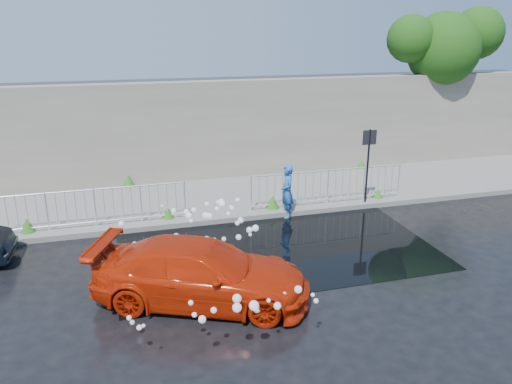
# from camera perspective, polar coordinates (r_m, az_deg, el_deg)

# --- Properties ---
(ground) EXTENTS (90.00, 90.00, 0.00)m
(ground) POSITION_cam_1_polar(r_m,az_deg,el_deg) (12.19, 1.28, -8.38)
(ground) COLOR black
(ground) RESTS_ON ground
(pavement) EXTENTS (30.00, 4.00, 0.15)m
(pavement) POSITION_cam_1_polar(r_m,az_deg,el_deg) (16.63, -3.71, -0.58)
(pavement) COLOR slate
(pavement) RESTS_ON ground
(curb) EXTENTS (30.00, 0.25, 0.16)m
(curb) POSITION_cam_1_polar(r_m,az_deg,el_deg) (14.80, -2.09, -3.01)
(curb) COLOR slate
(curb) RESTS_ON ground
(retaining_wall) EXTENTS (30.00, 0.60, 3.50)m
(retaining_wall) POSITION_cam_1_polar(r_m,az_deg,el_deg) (18.24, -5.29, 7.05)
(retaining_wall) COLOR slate
(retaining_wall) RESTS_ON pavement
(puddle) EXTENTS (8.00, 5.00, 0.01)m
(puddle) POSITION_cam_1_polar(r_m,az_deg,el_deg) (13.18, 2.11, -6.18)
(puddle) COLOR black
(puddle) RESTS_ON ground
(sign_post) EXTENTS (0.45, 0.06, 2.50)m
(sign_post) POSITION_cam_1_polar(r_m,az_deg,el_deg) (15.84, 12.73, 4.24)
(sign_post) COLOR black
(sign_post) RESTS_ON ground
(tree) EXTENTS (4.95, 2.88, 6.24)m
(tree) POSITION_cam_1_polar(r_m,az_deg,el_deg) (21.93, 20.86, 15.45)
(tree) COLOR #332114
(tree) RESTS_ON ground
(railing_left) EXTENTS (5.05, 0.05, 1.10)m
(railing_left) POSITION_cam_1_polar(r_m,az_deg,el_deg) (14.57, -17.93, -1.54)
(railing_left) COLOR silver
(railing_left) RESTS_ON pavement
(railing_right) EXTENTS (5.05, 0.05, 1.10)m
(railing_right) POSITION_cam_1_polar(r_m,az_deg,el_deg) (15.81, 8.21, 0.76)
(railing_right) COLOR silver
(railing_right) RESTS_ON pavement
(weeds) EXTENTS (12.17, 3.93, 0.40)m
(weeds) POSITION_cam_1_polar(r_m,az_deg,el_deg) (16.00, -5.29, -0.44)
(weeds) COLOR #215215
(weeds) RESTS_ON pavement
(water_spray) EXTENTS (3.58, 5.60, 1.07)m
(water_spray) POSITION_cam_1_polar(r_m,az_deg,el_deg) (11.56, -5.33, -5.91)
(water_spray) COLOR white
(water_spray) RESTS_ON ground
(red_car) EXTENTS (4.85, 3.43, 1.30)m
(red_car) POSITION_cam_1_polar(r_m,az_deg,el_deg) (10.50, -6.25, -9.19)
(red_car) COLOR #B72107
(red_car) RESTS_ON ground
(person) EXTENTS (0.40, 0.59, 1.61)m
(person) POSITION_cam_1_polar(r_m,az_deg,el_deg) (14.88, 3.56, 0.07)
(person) COLOR blue
(person) RESTS_ON ground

